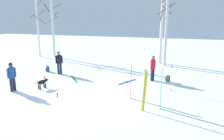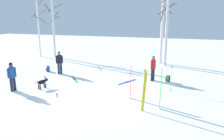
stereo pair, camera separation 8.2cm
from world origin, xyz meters
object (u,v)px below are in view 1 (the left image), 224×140
Objects in this scene: water_bottle_0 at (57,95)px; birch_tree_2 at (162,19)px; dog at (42,82)px; ski_pair_lying_1 at (127,82)px; ski_poles_0 at (171,78)px; backpack_0 at (48,69)px; ski_pair_planted_1 at (131,82)px; ski_pair_lying_0 at (74,79)px; water_bottle_1 at (45,78)px; ski_pair_planted_0 at (161,89)px; birch_tree_0 at (38,25)px; ski_pair_planted_2 at (145,91)px; person_0 at (59,61)px; person_1 at (12,75)px; birch_tree_1 at (53,25)px; person_2 at (153,66)px; birch_tree_3 at (166,27)px; backpack_1 at (168,79)px.

birch_tree_2 is at bearing 63.91° from water_bottle_0.
ski_pair_lying_1 is (4.70, 2.57, -0.38)m from dog.
ski_poles_0 is 6.06× the size of water_bottle_0.
backpack_0 is 10.51m from birch_tree_2.
ski_pair_lying_0 is (-4.40, 2.50, -0.92)m from ski_pair_planted_1.
ski_pair_lying_1 is 3.44× the size of backpack_0.
ski_pair_planted_1 reaches higher than water_bottle_1.
ski_pair_planted_0 is 16.43m from birch_tree_0.
ski_pair_planted_0 is at bearing -29.91° from ski_pair_lying_0.
ski_pair_planted_2 is at bearing -57.36° from ski_pair_planted_1.
ski_pair_lying_0 is 6.36× the size of water_bottle_1.
person_0 is 0.22× the size of birch_tree_2.
birch_tree_0 reaches higher than ski_pair_planted_1.
birch_tree_0 is at bearing 114.12° from person_1.
ski_pair_planted_0 is 15.27m from birch_tree_1.
person_0 is 3.33m from dog.
ski_pair_planted_2 is 4.89m from water_bottle_0.
dog is 0.45× the size of ski_pair_planted_1.
ski_pair_planted_2 reaches higher than water_bottle_1.
birch_tree_3 is (0.59, 4.74, 2.29)m from person_2.
person_1 is 0.92× the size of ski_pair_planted_1.
birch_tree_1 reaches higher than ski_pair_lying_1.
backpack_0 is 10.23m from birch_tree_3.
ski_pair_planted_1 is at bearing 122.64° from ski_pair_planted_2.
person_1 is 8.76m from person_2.
ski_pair_planted_2 is at bearing -5.57° from person_1.
person_1 is at bearing 177.75° from ski_pair_planted_0.
person_2 is 0.27× the size of birch_tree_0.
birch_tree_1 is at bearing 144.17° from ski_pair_lying_1.
birch_tree_2 is (5.41, 6.69, 3.94)m from ski_pair_lying_0.
ski_poles_0 is (0.45, 2.79, -0.20)m from ski_pair_planted_0.
backpack_0 is 1.00× the size of backpack_1.
birch_tree_1 is (-9.59, 9.20, 2.28)m from ski_pair_planted_1.
birch_tree_2 is at bearing 44.41° from water_bottle_1.
ski_pair_planted_1 is 1.25× the size of ski_pair_lying_0.
backpack_0 is 0.07× the size of birch_tree_0.
ski_pair_planted_0 is 4.59× the size of backpack_0.
person_0 is 0.85× the size of ski_pair_planted_0.
water_bottle_1 is at bearing 162.76° from ski_pair_planted_1.
ski_poles_0 is (1.22, -1.76, -0.18)m from person_2.
person_1 is 0.22× the size of birch_tree_2.
birch_tree_2 reaches higher than water_bottle_1.
person_0 is at bearing -17.56° from backpack_0.
water_bottle_1 is at bearing -140.66° from birch_tree_3.
birch_tree_0 is at bearing 151.25° from ski_poles_0.
person_1 reaches higher than water_bottle_0.
ski_pair_planted_2 is at bearing -14.34° from dog.
birch_tree_1 is at bearing 113.63° from backpack_0.
ski_pair_planted_0 reaches higher than ski_pair_lying_1.
birch_tree_1 is at bearing 114.83° from dog.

